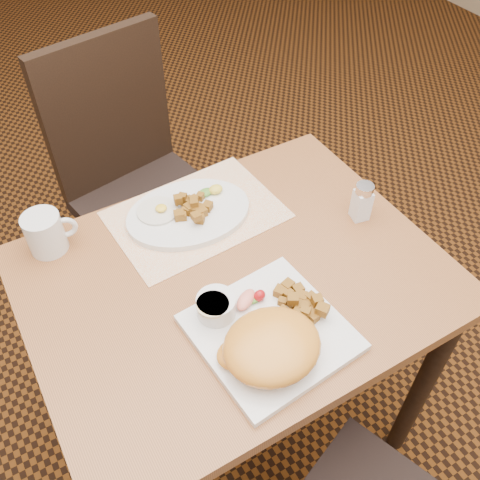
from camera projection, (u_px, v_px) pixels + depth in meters
name	position (u px, v px, depth m)	size (l,w,h in m)	color
ground	(237.00, 423.00, 1.72)	(8.00, 8.00, 0.00)	black
table	(236.00, 304.00, 1.26)	(0.90, 0.70, 0.75)	#9B5C30
chair_far	(136.00, 174.00, 1.74)	(0.49, 0.50, 0.97)	black
placemat	(196.00, 215.00, 1.31)	(0.40, 0.28, 0.00)	white
plate_square	(270.00, 332.00, 1.06)	(0.28, 0.28, 0.02)	silver
plate_oval	(189.00, 213.00, 1.30)	(0.30, 0.23, 0.02)	silver
hollandaise_mound	(271.00, 347.00, 0.99)	(0.19, 0.17, 0.07)	orange
ramekin	(216.00, 306.00, 1.07)	(0.08, 0.08, 0.04)	silver
garnish_sq	(250.00, 298.00, 1.10)	(0.08, 0.06, 0.03)	#387223
fried_egg	(158.00, 210.00, 1.28)	(0.10, 0.10, 0.02)	white
garnish_ov	(212.00, 191.00, 1.33)	(0.07, 0.04, 0.02)	#387223
salt_shaker	(362.00, 201.00, 1.27)	(0.05, 0.05, 0.10)	white
coffee_mug	(46.00, 233.00, 1.20)	(0.12, 0.09, 0.10)	silver
home_fries_sq	(298.00, 306.00, 1.08)	(0.11, 0.13, 0.04)	#915D17
home_fries_ov	(192.00, 208.00, 1.28)	(0.10, 0.11, 0.04)	#915D17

